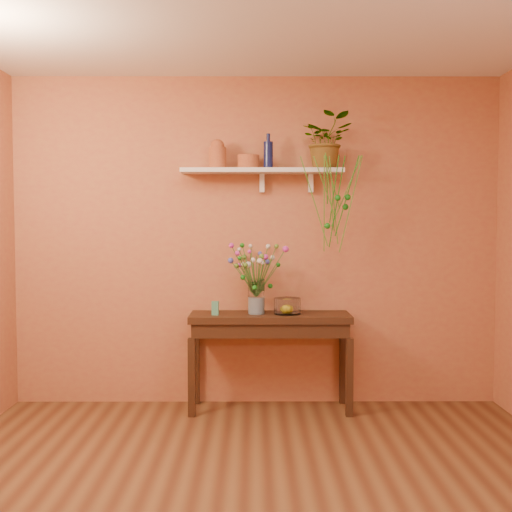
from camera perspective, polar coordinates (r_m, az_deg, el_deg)
The scene contains 13 objects.
room at distance 3.22m, azimuth 0.08°, elevation 0.33°, with size 4.04×4.04×2.70m.
sideboard at distance 5.06m, azimuth 1.28°, elevation -6.52°, with size 1.28×0.41×0.78m.
wall_shelf at distance 5.11m, azimuth 0.67°, elevation 7.66°, with size 1.30×0.24×0.19m.
terracotta_jug at distance 5.11m, azimuth -3.50°, elevation 9.16°, with size 0.14×0.14×0.23m.
terracotta_pot at distance 5.11m, azimuth -0.69°, elevation 8.52°, with size 0.18×0.18×0.11m, color #AB6133.
blue_bottle at distance 5.10m, azimuth 1.12°, elevation 9.19°, with size 0.09×0.09×0.28m.
spider_plant at distance 5.13m, azimuth 6.43°, elevation 10.31°, with size 0.39×0.34×0.43m, color #186D16.
plant_fronds at distance 4.96m, azimuth 7.32°, elevation 4.91°, with size 0.48×0.33×0.75m.
glass_vase at distance 5.03m, azimuth 0.03°, elevation -3.93°, with size 0.13×0.13×0.28m.
bouquet at distance 5.01m, azimuth -0.06°, elevation -0.72°, with size 0.48×0.52×0.43m.
glass_bowl at distance 5.04m, azimuth 2.84°, elevation -4.60°, with size 0.21×0.21×0.13m.
lemon at distance 5.03m, azimuth 2.83°, elevation -4.80°, with size 0.07×0.07×0.07m, color yellow.
carton at distance 4.98m, azimuth -3.71°, elevation -4.73°, with size 0.05×0.04×0.11m, color teal.
Camera 1 is at (-0.01, -3.22, 1.50)m, focal length 44.17 mm.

